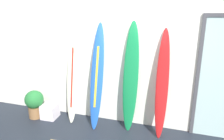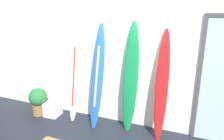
{
  "view_description": "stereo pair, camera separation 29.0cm",
  "coord_description": "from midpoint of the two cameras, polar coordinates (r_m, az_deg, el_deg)",
  "views": [
    {
      "loc": [
        1.02,
        -2.58,
        2.26
      ],
      "look_at": [
        -0.07,
        0.95,
        1.2
      ],
      "focal_mm": 32.43,
      "sensor_mm": 36.0,
      "label": 1
    },
    {
      "loc": [
        1.3,
        -2.48,
        2.26
      ],
      "look_at": [
        -0.07,
        0.95,
        1.2
      ],
      "focal_mm": 32.43,
      "sensor_mm": 36.0,
      "label": 2
    }
  ],
  "objects": [
    {
      "name": "surfboard_crimson",
      "position": [
        3.74,
        11.8,
        -4.24
      ],
      "size": [
        0.24,
        0.44,
        2.01
      ],
      "color": "red",
      "rests_on": "ground"
    },
    {
      "name": "display_block_left",
      "position": [
        4.8,
        -18.81,
        -10.95
      ],
      "size": [
        0.33,
        0.33,
        0.31
      ],
      "color": "white",
      "rests_on": "ground"
    },
    {
      "name": "surfboard_cobalt",
      "position": [
        3.97,
        -6.36,
        -2.18
      ],
      "size": [
        0.28,
        0.51,
        2.08
      ],
      "color": "blue",
      "rests_on": "ground"
    },
    {
      "name": "surfboard_emerald",
      "position": [
        3.83,
        3.12,
        -2.25
      ],
      "size": [
        0.31,
        0.35,
        2.12
      ],
      "color": "#147E41",
      "rests_on": "ground"
    },
    {
      "name": "surfboard_ivory",
      "position": [
        4.28,
        -12.96,
        -2.13
      ],
      "size": [
        0.26,
        0.42,
        1.91
      ],
      "color": "#E9EAC8",
      "rests_on": "ground"
    },
    {
      "name": "potted_plant",
      "position": [
        4.86,
        -22.65,
        -8.49
      ],
      "size": [
        0.4,
        0.4,
        0.62
      ],
      "color": "olive",
      "rests_on": "ground"
    },
    {
      "name": "wall_back",
      "position": [
        4.09,
        0.3,
        3.87
      ],
      "size": [
        7.2,
        0.2,
        2.8
      ],
      "primitive_type": "cube",
      "color": "white",
      "rests_on": "ground"
    }
  ]
}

